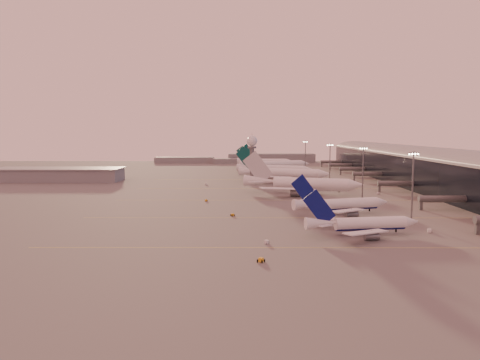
{
  "coord_description": "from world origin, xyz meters",
  "views": [
    {
      "loc": [
        -1.24,
        -160.83,
        31.65
      ],
      "look_at": [
        -2.0,
        63.73,
        8.56
      ],
      "focal_mm": 35.0,
      "sensor_mm": 36.0,
      "label": 1
    }
  ],
  "objects": [
    {
      "name": "gsv_tug_near",
      "position": [
        3.51,
        -49.52,
        0.52
      ],
      "size": [
        3.69,
        4.12,
        1.01
      ],
      "color": "gold",
      "rests_on": "ground"
    },
    {
      "name": "ground",
      "position": [
        0.0,
        0.0,
        0.0
      ],
      "size": [
        700.0,
        700.0,
        0.0
      ],
      "primitive_type": "plane",
      "color": "#595656",
      "rests_on": "ground"
    },
    {
      "name": "terminal",
      "position": [
        107.88,
        110.09,
        10.52
      ],
      "size": [
        57.0,
        362.0,
        23.04
      ],
      "color": "black",
      "rests_on": "ground"
    },
    {
      "name": "greentail_d",
      "position": [
        20.62,
        269.07,
        3.37
      ],
      "size": [
        52.6,
        42.33,
        19.1
      ],
      "color": "white",
      "rests_on": "ground"
    },
    {
      "name": "mast_c",
      "position": [
        50.0,
        110.0,
        13.74
      ],
      "size": [
        3.6,
        0.56,
        25.0
      ],
      "color": "#5A5C61",
      "rests_on": "ground"
    },
    {
      "name": "gsv_tug_hangar",
      "position": [
        43.85,
        158.55,
        0.51
      ],
      "size": [
        3.58,
        2.31,
        0.98
      ],
      "color": "gold",
      "rests_on": "ground"
    },
    {
      "name": "greentail_a",
      "position": [
        26.17,
        138.64,
        3.87
      ],
      "size": [
        59.01,
        47.05,
        21.89
      ],
      "color": "white",
      "rests_on": "ground"
    },
    {
      "name": "gsv_truck_a",
      "position": [
        6.21,
        -30.36,
        1.11
      ],
      "size": [
        5.6,
        4.37,
        2.17
      ],
      "color": "silver",
      "rests_on": "ground"
    },
    {
      "name": "mast_a",
      "position": [
        58.0,
        0.0,
        13.74
      ],
      "size": [
        3.6,
        0.56,
        25.0
      ],
      "color": "#5A5C61",
      "rests_on": "ground"
    },
    {
      "name": "gsv_truck_b",
      "position": [
        41.0,
        45.09,
        1.13
      ],
      "size": [
        5.82,
        4.1,
        2.22
      ],
      "color": "silver",
      "rests_on": "ground"
    },
    {
      "name": "mast_d",
      "position": [
        48.0,
        200.0,
        13.74
      ],
      "size": [
        3.6,
        0.56,
        25.0
      ],
      "color": "#5A5C61",
      "rests_on": "ground"
    },
    {
      "name": "radar_tower",
      "position": [
        5.0,
        120.0,
        20.95
      ],
      "size": [
        6.4,
        6.4,
        31.1
      ],
      "color": "#5A5C61",
      "rests_on": "ground"
    },
    {
      "name": "gsv_truck_c",
      "position": [
        -17.16,
        51.19,
        1.0
      ],
      "size": [
        5.07,
        3.94,
        1.96
      ],
      "color": "gold",
      "rests_on": "ground"
    },
    {
      "name": "greentail_b",
      "position": [
        22.69,
        174.86,
        3.66
      ],
      "size": [
        55.56,
        44.25,
        20.71
      ],
      "color": "white",
      "rests_on": "ground"
    },
    {
      "name": "mast_b",
      "position": [
        55.0,
        55.0,
        13.74
      ],
      "size": [
        3.6,
        0.56,
        25.0
      ],
      "color": "#5A5C61",
      "rests_on": "ground"
    },
    {
      "name": "widebody_white",
      "position": [
        30.21,
        78.0,
        3.8
      ],
      "size": [
        61.0,
        48.27,
        21.9
      ],
      "color": "white",
      "rests_on": "ground"
    },
    {
      "name": "taxiway_markings",
      "position": [
        30.0,
        56.0,
        0.01
      ],
      "size": [
        180.0,
        185.25,
        0.02
      ],
      "color": "#D6CA4B",
      "rests_on": "ground"
    },
    {
      "name": "distant_horizon",
      "position": [
        2.62,
        325.14,
        3.89
      ],
      "size": [
        165.0,
        37.5,
        9.0
      ],
      "color": "slate",
      "rests_on": "ground"
    },
    {
      "name": "narrowbody_near",
      "position": [
        35.98,
        -19.03,
        2.95
      ],
      "size": [
        37.19,
        29.47,
        14.59
      ],
      "color": "white",
      "rests_on": "ground"
    },
    {
      "name": "greentail_c",
      "position": [
        26.29,
        216.96,
        3.99
      ],
      "size": [
        59.56,
        47.28,
        22.56
      ],
      "color": "white",
      "rests_on": "ground"
    },
    {
      "name": "gsv_tug_mid",
      "position": [
        -4.64,
        13.42,
        0.45
      ],
      "size": [
        3.1,
        3.54,
        0.87
      ],
      "color": "gold",
      "rests_on": "ground"
    },
    {
      "name": "gsv_catering_a",
      "position": [
        58.34,
        -15.67,
        2.27
      ],
      "size": [
        6.0,
        3.83,
        4.55
      ],
      "color": "silver",
      "rests_on": "ground"
    },
    {
      "name": "narrowbody_mid",
      "position": [
        37.34,
        17.48,
        3.26
      ],
      "size": [
        40.13,
        31.57,
        16.09
      ],
      "color": "white",
      "rests_on": "ground"
    },
    {
      "name": "gsv_catering_b",
      "position": [
        68.39,
        75.01,
        2.36
      ],
      "size": [
        6.28,
        4.68,
        4.71
      ],
      "color": "silver",
      "rests_on": "ground"
    },
    {
      "name": "gsv_truck_d",
      "position": [
        -22.59,
        117.28,
        1.29
      ],
      "size": [
        4.5,
        6.64,
        2.53
      ],
      "color": "silver",
      "rests_on": "ground"
    },
    {
      "name": "hangar",
      "position": [
        -120.0,
        140.0,
        4.32
      ],
      "size": [
        82.0,
        27.0,
        8.5
      ],
      "color": "slate",
      "rests_on": "ground"
    }
  ]
}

